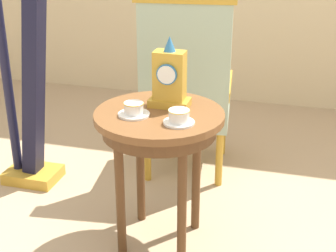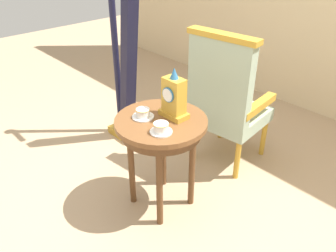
{
  "view_description": "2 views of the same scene",
  "coord_description": "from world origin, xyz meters",
  "px_view_note": "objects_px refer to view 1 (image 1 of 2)",
  "views": [
    {
      "loc": [
        0.7,
        -2.02,
        1.55
      ],
      "look_at": [
        0.13,
        0.01,
        0.65
      ],
      "focal_mm": 53.74,
      "sensor_mm": 36.0,
      "label": 1
    },
    {
      "loc": [
        1.57,
        -1.25,
        1.81
      ],
      "look_at": [
        0.16,
        0.04,
        0.68
      ],
      "focal_mm": 37.56,
      "sensor_mm": 36.0,
      "label": 2
    }
  ],
  "objects_px": {
    "teacup_right": "(179,117)",
    "mantel_clock": "(170,79)",
    "armchair": "(186,85)",
    "harp": "(25,62)",
    "side_table": "(159,131)",
    "teacup_left": "(134,110)"
  },
  "relations": [
    {
      "from": "side_table",
      "to": "teacup_right",
      "type": "bearing_deg",
      "value": -41.19
    },
    {
      "from": "mantel_clock",
      "to": "teacup_right",
      "type": "bearing_deg",
      "value": -63.73
    },
    {
      "from": "armchair",
      "to": "harp",
      "type": "height_order",
      "value": "harp"
    },
    {
      "from": "teacup_right",
      "to": "armchair",
      "type": "xyz_separation_m",
      "value": [
        -0.17,
        0.83,
        -0.14
      ]
    },
    {
      "from": "mantel_clock",
      "to": "side_table",
      "type": "bearing_deg",
      "value": -105.9
    },
    {
      "from": "side_table",
      "to": "mantel_clock",
      "type": "xyz_separation_m",
      "value": [
        0.03,
        0.09,
        0.23
      ]
    },
    {
      "from": "side_table",
      "to": "armchair",
      "type": "xyz_separation_m",
      "value": [
        -0.05,
        0.72,
        -0.01
      ]
    },
    {
      "from": "mantel_clock",
      "to": "armchair",
      "type": "bearing_deg",
      "value": 96.35
    },
    {
      "from": "teacup_right",
      "to": "mantel_clock",
      "type": "height_order",
      "value": "mantel_clock"
    },
    {
      "from": "harp",
      "to": "mantel_clock",
      "type": "bearing_deg",
      "value": -17.6
    },
    {
      "from": "teacup_right",
      "to": "armchair",
      "type": "relative_size",
      "value": 0.12
    },
    {
      "from": "teacup_right",
      "to": "mantel_clock",
      "type": "bearing_deg",
      "value": 116.27
    },
    {
      "from": "armchair",
      "to": "harp",
      "type": "bearing_deg",
      "value": -158.58
    },
    {
      "from": "teacup_left",
      "to": "mantel_clock",
      "type": "relative_size",
      "value": 0.43
    },
    {
      "from": "mantel_clock",
      "to": "harp",
      "type": "relative_size",
      "value": 0.18
    },
    {
      "from": "side_table",
      "to": "mantel_clock",
      "type": "bearing_deg",
      "value": 74.1
    },
    {
      "from": "side_table",
      "to": "harp",
      "type": "relative_size",
      "value": 0.37
    },
    {
      "from": "side_table",
      "to": "teacup_left",
      "type": "xyz_separation_m",
      "value": [
        -0.1,
        -0.07,
        0.12
      ]
    },
    {
      "from": "side_table",
      "to": "armchair",
      "type": "height_order",
      "value": "armchair"
    },
    {
      "from": "teacup_left",
      "to": "harp",
      "type": "relative_size",
      "value": 0.08
    },
    {
      "from": "teacup_left",
      "to": "armchair",
      "type": "bearing_deg",
      "value": 86.1
    },
    {
      "from": "mantel_clock",
      "to": "armchair",
      "type": "xyz_separation_m",
      "value": [
        -0.07,
        0.63,
        -0.24
      ]
    }
  ]
}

